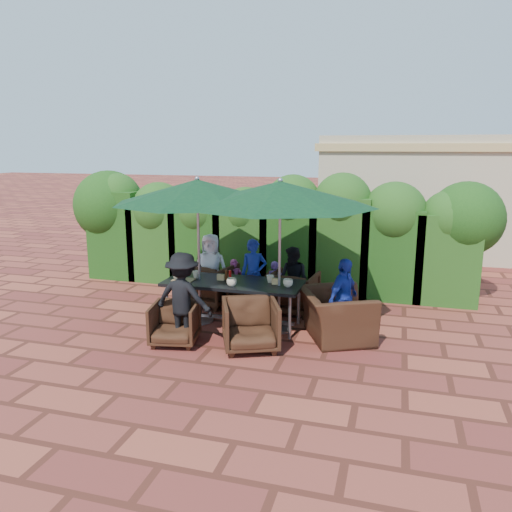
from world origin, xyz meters
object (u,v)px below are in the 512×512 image
(chair_far_left, at_px, (210,282))
(chair_near_right, at_px, (251,323))
(umbrella_right, at_px, (280,194))
(chair_end_right, at_px, (336,307))
(chair_far_right, at_px, (294,290))
(dining_table, at_px, (233,286))
(umbrella_left, at_px, (197,192))
(chair_far_mid, at_px, (250,288))
(chair_near_left, at_px, (175,321))

(chair_far_left, relative_size, chair_near_right, 1.07)
(chair_far_left, bearing_deg, umbrella_right, 159.07)
(chair_end_right, bearing_deg, chair_far_right, 15.90)
(dining_table, relative_size, umbrella_right, 0.76)
(chair_far_left, xyz_separation_m, chair_near_right, (1.35, -1.84, -0.03))
(umbrella_right, height_order, chair_far_right, umbrella_right)
(umbrella_left, bearing_deg, umbrella_right, -1.31)
(chair_far_left, distance_m, chair_end_right, 2.72)
(chair_far_right, bearing_deg, umbrella_right, 93.65)
(chair_far_mid, bearing_deg, chair_far_right, 169.84)
(chair_near_right, bearing_deg, chair_far_right, 58.45)
(dining_table, height_order, umbrella_left, umbrella_left)
(chair_far_mid, relative_size, chair_far_right, 0.91)
(chair_far_mid, distance_m, chair_near_right, 1.98)
(chair_far_right, distance_m, chair_near_right, 1.82)
(chair_near_right, xyz_separation_m, chair_end_right, (1.15, 0.77, 0.09))
(dining_table, bearing_deg, chair_far_mid, 91.01)
(umbrella_left, bearing_deg, chair_near_left, -89.63)
(umbrella_left, xyz_separation_m, chair_near_left, (0.01, -1.03, -1.86))
(dining_table, height_order, chair_near_left, dining_table)
(umbrella_right, distance_m, chair_far_left, 2.56)
(chair_far_mid, relative_size, chair_end_right, 0.65)
(dining_table, xyz_separation_m, chair_near_right, (0.56, -0.89, -0.27))
(chair_far_left, bearing_deg, umbrella_left, 111.79)
(chair_far_right, bearing_deg, chair_end_right, 137.02)
(umbrella_left, xyz_separation_m, chair_far_right, (1.43, 0.90, -1.81))
(chair_near_left, bearing_deg, chair_end_right, 10.05)
(umbrella_right, bearing_deg, chair_end_right, -6.06)
(chair_far_right, relative_size, chair_near_left, 1.16)
(umbrella_right, bearing_deg, chair_near_left, -144.20)
(chair_far_mid, xyz_separation_m, chair_end_right, (1.74, -1.12, 0.13))
(dining_table, xyz_separation_m, chair_far_right, (0.83, 0.92, -0.27))
(umbrella_left, height_order, chair_far_left, umbrella_left)
(chair_far_left, distance_m, chair_near_right, 2.28)
(chair_near_right, bearing_deg, umbrella_right, 52.53)
(chair_far_left, bearing_deg, chair_end_right, 167.66)
(dining_table, height_order, umbrella_right, umbrella_right)
(dining_table, distance_m, chair_near_left, 1.22)
(chair_far_mid, bearing_deg, umbrella_left, 54.86)
(umbrella_right, xyz_separation_m, chair_near_left, (-1.38, -1.00, -1.86))
(umbrella_left, xyz_separation_m, umbrella_right, (1.39, -0.03, 0.00))
(umbrella_left, relative_size, chair_near_right, 3.41)
(dining_table, height_order, chair_far_mid, dining_table)
(chair_end_right, bearing_deg, umbrella_left, 61.97)
(umbrella_right, height_order, chair_end_right, umbrella_right)
(dining_table, distance_m, chair_far_mid, 1.05)
(umbrella_right, relative_size, chair_far_left, 3.47)
(chair_far_mid, relative_size, chair_near_left, 1.06)
(chair_far_left, bearing_deg, chair_near_right, 137.00)
(umbrella_left, xyz_separation_m, chair_far_mid, (0.58, 0.99, -1.84))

